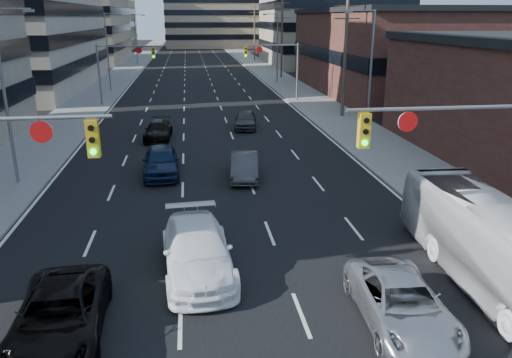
{
  "coord_description": "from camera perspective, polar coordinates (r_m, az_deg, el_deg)",
  "views": [
    {
      "loc": [
        -1.27,
        -6.67,
        8.53
      ],
      "look_at": [
        1.31,
        12.59,
        2.2
      ],
      "focal_mm": 35.0,
      "sensor_mm": 36.0,
      "label": 1
    }
  ],
  "objects": [
    {
      "name": "streetlight_left_mid",
      "position": [
        62.43,
        -16.49,
        14.13
      ],
      "size": [
        2.03,
        0.22,
        9.0
      ],
      "color": "slate",
      "rests_on": "ground"
    },
    {
      "name": "signal_far_right",
      "position": [
        52.61,
        2.25,
        13.41
      ],
      "size": [
        6.09,
        0.33,
        6.0
      ],
      "color": "slate",
      "rests_on": "ground"
    },
    {
      "name": "signal_near_right",
      "position": [
        17.58,
        22.43,
        2.82
      ],
      "size": [
        6.59,
        0.33,
        6.0
      ],
      "color": "slate",
      "rests_on": "ground"
    },
    {
      "name": "sedan_grey_right",
      "position": [
        40.2,
        -1.21,
        6.82
      ],
      "size": [
        2.25,
        4.4,
        1.43
      ],
      "primitive_type": "imported",
      "rotation": [
        0.0,
        0.0,
        -0.14
      ],
      "color": "#363639",
      "rests_on": "ground"
    },
    {
      "name": "streetlight_left_far",
      "position": [
        97.16,
        -13.49,
        15.51
      ],
      "size": [
        2.03,
        0.22,
        9.0
      ],
      "color": "slate",
      "rests_on": "ground"
    },
    {
      "name": "road_surface",
      "position": [
        136.94,
        -7.32,
        14.32
      ],
      "size": [
        18.0,
        300.0,
        0.02
      ],
      "primitive_type": "cube",
      "color": "black",
      "rests_on": "ground"
    },
    {
      "name": "silver_suv",
      "position": [
        15.36,
        16.27,
        -13.43
      ],
      "size": [
        2.52,
        5.08,
        1.38
      ],
      "primitive_type": "imported",
      "rotation": [
        0.0,
        0.0,
        -0.04
      ],
      "color": "#AAABAF",
      "rests_on": "ground"
    },
    {
      "name": "utility_pole_distant",
      "position": [
        103.59,
        -0.17,
        16.51
      ],
      "size": [
        2.2,
        0.28,
        11.0
      ],
      "color": "#4C3D2D",
      "rests_on": "ground"
    },
    {
      "name": "black_pickup",
      "position": [
        15.16,
        -21.58,
        -14.38
      ],
      "size": [
        2.61,
        5.26,
        1.43
      ],
      "primitive_type": "imported",
      "rotation": [
        0.0,
        0.0,
        0.05
      ],
      "color": "black",
      "rests_on": "ground"
    },
    {
      "name": "sidewalk_right",
      "position": [
        137.53,
        -2.37,
        14.49
      ],
      "size": [
        5.0,
        300.0,
        0.15
      ],
      "primitive_type": "cube",
      "color": "slate",
      "rests_on": "ground"
    },
    {
      "name": "utility_pole_midblock",
      "position": [
        73.96,
        2.97,
        15.88
      ],
      "size": [
        2.2,
        0.28,
        11.0
      ],
      "color": "#4C3D2D",
      "rests_on": "ground"
    },
    {
      "name": "sedan_grey_center",
      "position": [
        27.51,
        -1.33,
        1.47
      ],
      "size": [
        1.9,
        4.31,
        1.38
      ],
      "primitive_type": "imported",
      "rotation": [
        0.0,
        0.0,
        -0.11
      ],
      "color": "#363739",
      "rests_on": "ground"
    },
    {
      "name": "transit_bus",
      "position": [
        18.01,
        25.88,
        -7.09
      ],
      "size": [
        2.8,
        10.39,
        2.87
      ],
      "primitive_type": "imported",
      "rotation": [
        0.0,
        0.0,
        -0.04
      ],
      "color": "silver",
      "rests_on": "ground"
    },
    {
      "name": "storefront_right_mid",
      "position": [
        62.18,
        16.84,
        13.58
      ],
      "size": [
        20.0,
        30.0,
        9.0
      ],
      "primitive_type": "cube",
      "color": "#472119",
      "rests_on": "ground"
    },
    {
      "name": "office_right_far",
      "position": [
        98.26,
        8.23,
        16.97
      ],
      "size": [
        22.0,
        28.0,
        14.0
      ],
      "primitive_type": "cube",
      "color": "gray",
      "rests_on": "ground"
    },
    {
      "name": "utility_pole_block",
      "position": [
        44.83,
        10.18,
        14.24
      ],
      "size": [
        2.2,
        0.28,
        11.0
      ],
      "color": "#4C3D2D",
      "rests_on": "ground"
    },
    {
      "name": "white_van",
      "position": [
        17.55,
        -6.73,
        -8.13
      ],
      "size": [
        2.7,
        5.83,
        1.65
      ],
      "primitive_type": "imported",
      "rotation": [
        0.0,
        0.0,
        0.07
      ],
      "color": "white",
      "rests_on": "ground"
    },
    {
      "name": "sedan_blue",
      "position": [
        28.54,
        -10.8,
        2.05
      ],
      "size": [
        2.12,
        4.9,
        1.65
      ],
      "primitive_type": "imported",
      "rotation": [
        0.0,
        0.0,
        0.04
      ],
      "color": "#0D1B35",
      "rests_on": "ground"
    },
    {
      "name": "streetlight_right_far",
      "position": [
        67.77,
        2.32,
        15.08
      ],
      "size": [
        2.03,
        0.22,
        9.0
      ],
      "color": "slate",
      "rests_on": "ground"
    },
    {
      "name": "sedan_black_far",
      "position": [
        37.2,
        -11.11,
        5.47
      ],
      "size": [
        2.09,
        4.59,
        1.3
      ],
      "primitive_type": "imported",
      "rotation": [
        0.0,
        0.0,
        -0.06
      ],
      "color": "black",
      "rests_on": "ground"
    },
    {
      "name": "bg_block_left",
      "position": [
        149.1,
        -18.89,
        17.69
      ],
      "size": [
        24.0,
        24.0,
        20.0
      ],
      "primitive_type": "cube",
      "color": "#ADA089",
      "rests_on": "ground"
    },
    {
      "name": "bg_block_right",
      "position": [
        140.69,
        6.32,
        16.9
      ],
      "size": [
        22.0,
        22.0,
        12.0
      ],
      "primitive_type": "cube",
      "color": "gray",
      "rests_on": "ground"
    },
    {
      "name": "streetlight_right_near",
      "position": [
        33.91,
        12.69,
        11.72
      ],
      "size": [
        2.03,
        0.22,
        9.0
      ],
      "color": "slate",
      "rests_on": "ground"
    },
    {
      "name": "signal_far_left",
      "position": [
        52.24,
        -15.04,
        12.8
      ],
      "size": [
        6.09,
        0.33,
        6.0
      ],
      "color": "slate",
      "rests_on": "ground"
    },
    {
      "name": "sidewalk_left",
      "position": [
        137.32,
        -12.27,
        14.11
      ],
      "size": [
        5.0,
        300.0,
        0.15
      ],
      "primitive_type": "cube",
      "color": "slate",
      "rests_on": "ground"
    },
    {
      "name": "streetlight_left_near",
      "position": [
        28.39,
        -26.56,
        9.13
      ],
      "size": [
        2.03,
        0.22,
        9.0
      ],
      "color": "slate",
      "rests_on": "ground"
    },
    {
      "name": "office_left_far",
      "position": [
        109.07,
        -20.57,
        16.67
      ],
      "size": [
        20.0,
        30.0,
        16.0
      ],
      "primitive_type": "cube",
      "color": "gray",
      "rests_on": "ground"
    }
  ]
}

